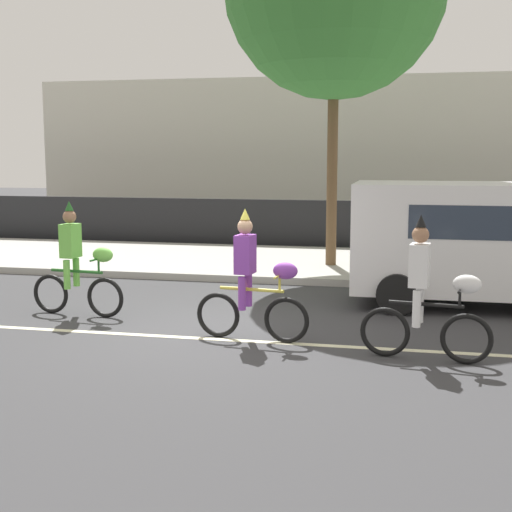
{
  "coord_description": "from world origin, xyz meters",
  "views": [
    {
      "loc": [
        2.85,
        -10.28,
        2.71
      ],
      "look_at": [
        0.35,
        1.2,
        1.0
      ],
      "focal_mm": 50.0,
      "sensor_mm": 36.0,
      "label": 1
    }
  ],
  "objects_px": {
    "parade_cyclist_purple": "(253,283)",
    "parked_van_white": "(503,235)",
    "parade_cyclist_zebra": "(427,298)",
    "parade_cyclist_lime": "(77,266)"
  },
  "relations": [
    {
      "from": "parade_cyclist_lime",
      "to": "parked_van_white",
      "type": "distance_m",
      "value": 7.33
    },
    {
      "from": "parked_van_white",
      "to": "parade_cyclist_lime",
      "type": "bearing_deg",
      "value": -162.64
    },
    {
      "from": "parade_cyclist_purple",
      "to": "parked_van_white",
      "type": "height_order",
      "value": "parked_van_white"
    },
    {
      "from": "parade_cyclist_purple",
      "to": "parked_van_white",
      "type": "xyz_separation_m",
      "value": [
        3.79,
        3.12,
        0.44
      ]
    },
    {
      "from": "parade_cyclist_lime",
      "to": "parked_van_white",
      "type": "bearing_deg",
      "value": 17.36
    },
    {
      "from": "parade_cyclist_purple",
      "to": "parade_cyclist_lime",
      "type": "bearing_deg",
      "value": 163.7
    },
    {
      "from": "parade_cyclist_lime",
      "to": "parade_cyclist_zebra",
      "type": "bearing_deg",
      "value": -14.35
    },
    {
      "from": "parade_cyclist_lime",
      "to": "parade_cyclist_purple",
      "type": "distance_m",
      "value": 3.33
    },
    {
      "from": "parade_cyclist_purple",
      "to": "parade_cyclist_zebra",
      "type": "xyz_separation_m",
      "value": [
        2.44,
        -0.51,
        0.0
      ]
    },
    {
      "from": "parade_cyclist_zebra",
      "to": "parked_van_white",
      "type": "distance_m",
      "value": 3.89
    }
  ]
}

